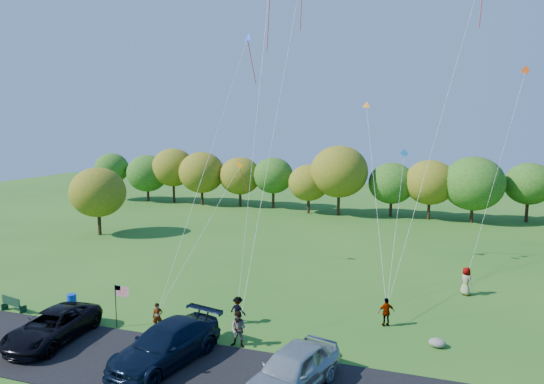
# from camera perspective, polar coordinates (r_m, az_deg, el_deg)

# --- Properties ---
(ground) EXTENTS (140.00, 140.00, 0.00)m
(ground) POSITION_cam_1_polar(r_m,az_deg,el_deg) (27.12, -5.40, -16.67)
(ground) COLOR #24601B
(ground) RESTS_ON ground
(asphalt_lane) EXTENTS (44.00, 6.00, 0.06)m
(asphalt_lane) POSITION_cam_1_polar(r_m,az_deg,el_deg) (23.90, -9.52, -20.28)
(asphalt_lane) COLOR black
(asphalt_lane) RESTS_ON ground
(treeline) EXTENTS (76.51, 27.35, 7.95)m
(treeline) POSITION_cam_1_polar(r_m,az_deg,el_deg) (59.36, 11.09, 1.35)
(treeline) COLOR #3B2615
(treeline) RESTS_ON ground
(minivan_dark) EXTENTS (3.00, 5.85, 1.58)m
(minivan_dark) POSITION_cam_1_polar(r_m,az_deg,el_deg) (28.60, -24.45, -14.19)
(minivan_dark) COLOR black
(minivan_dark) RESTS_ON asphalt_lane
(minivan_navy) EXTENTS (3.86, 6.68, 1.82)m
(minivan_navy) POSITION_cam_1_polar(r_m,az_deg,el_deg) (24.51, -12.40, -17.14)
(minivan_navy) COLOR black
(minivan_navy) RESTS_ON asphalt_lane
(minivan_silver) EXTENTS (3.67, 5.95, 1.89)m
(minivan_silver) POSITION_cam_1_polar(r_m,az_deg,el_deg) (21.84, 2.38, -20.17)
(minivan_silver) COLOR #AFB7BA
(minivan_silver) RESTS_ON asphalt_lane
(flyer_a) EXTENTS (0.67, 0.60, 1.53)m
(flyer_a) POSITION_cam_1_polar(r_m,az_deg,el_deg) (28.29, -13.31, -14.09)
(flyer_a) COLOR #4C4C59
(flyer_a) RESTS_ON ground
(flyer_b) EXTENTS (0.95, 0.76, 1.87)m
(flyer_b) POSITION_cam_1_polar(r_m,az_deg,el_deg) (25.68, -3.91, -15.83)
(flyer_b) COLOR #4C4C59
(flyer_b) RESTS_ON ground
(flyer_c) EXTENTS (1.12, 0.79, 1.57)m
(flyer_c) POSITION_cam_1_polar(r_m,az_deg,el_deg) (28.48, -4.03, -13.69)
(flyer_c) COLOR #4C4C59
(flyer_c) RESTS_ON ground
(flyer_d) EXTENTS (1.04, 0.77, 1.63)m
(flyer_d) POSITION_cam_1_polar(r_m,az_deg,el_deg) (28.78, 13.31, -13.59)
(flyer_d) COLOR #4C4C59
(flyer_d) RESTS_ON ground
(flyer_e) EXTENTS (1.06, 1.09, 1.89)m
(flyer_e) POSITION_cam_1_polar(r_m,az_deg,el_deg) (35.15, 21.86, -9.71)
(flyer_e) COLOR #4C4C59
(flyer_e) RESTS_ON ground
(park_bench) EXTENTS (1.71, 0.62, 0.95)m
(park_bench) POSITION_cam_1_polar(r_m,az_deg,el_deg) (33.99, -28.26, -11.49)
(park_bench) COLOR #12321D
(park_bench) RESTS_ON ground
(trash_barrel) EXTENTS (0.56, 0.56, 0.84)m
(trash_barrel) POSITION_cam_1_polar(r_m,az_deg,el_deg) (33.22, -22.49, -11.74)
(trash_barrel) COLOR #0C31B5
(trash_barrel) RESTS_ON ground
(flag_assembly) EXTENTS (0.91, 0.59, 2.47)m
(flag_assembly) POSITION_cam_1_polar(r_m,az_deg,el_deg) (28.75, -17.51, -11.58)
(flag_assembly) COLOR black
(flag_assembly) RESTS_ON ground
(boulder_near) EXTENTS (1.16, 0.91, 0.58)m
(boulder_near) POSITION_cam_1_polar(r_m,az_deg,el_deg) (25.15, 5.99, -18.02)
(boulder_near) COLOR gray
(boulder_near) RESTS_ON ground
(boulder_far) EXTENTS (0.85, 0.71, 0.44)m
(boulder_far) POSITION_cam_1_polar(r_m,az_deg,el_deg) (27.26, 18.85, -16.44)
(boulder_far) COLOR gray
(boulder_far) RESTS_ON ground
(kites_aloft) EXTENTS (20.31, 6.89, 15.93)m
(kites_aloft) POSITION_cam_1_polar(r_m,az_deg,el_deg) (36.57, 5.86, 20.96)
(kites_aloft) COLOR red
(kites_aloft) RESTS_ON ground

